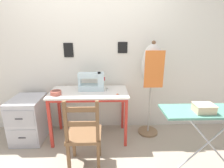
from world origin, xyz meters
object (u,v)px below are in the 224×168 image
at_px(wooden_chair, 84,135).
at_px(ironing_board, 214,113).
at_px(storage_box, 204,108).
at_px(scissors, 119,95).
at_px(fabric_bowl, 56,93).
at_px(thread_spool_near_machine, 107,90).
at_px(dress_form, 152,70).
at_px(filing_cabinet, 29,119).
at_px(sewing_machine, 93,82).

relative_size(wooden_chair, ironing_board, 0.82).
bearing_deg(storage_box, scissors, 143.61).
distance_m(fabric_bowl, thread_spool_near_machine, 0.73).
bearing_deg(ironing_board, dress_form, 120.74).
xyz_separation_m(wooden_chair, filing_cabinet, (-0.92, 0.63, -0.11)).
bearing_deg(sewing_machine, fabric_bowl, -157.96).
distance_m(thread_spool_near_machine, wooden_chair, 0.80).
bearing_deg(filing_cabinet, scissors, -6.54).
distance_m(filing_cabinet, ironing_board, 2.52).
distance_m(filing_cabinet, dress_form, 2.01).
bearing_deg(sewing_machine, storage_box, -35.17).
height_order(fabric_bowl, ironing_board, fabric_bowl).
relative_size(thread_spool_near_machine, wooden_chair, 0.04).
bearing_deg(storage_box, fabric_bowl, 158.96).
relative_size(scissors, storage_box, 0.58).
distance_m(ironing_board, storage_box, 0.18).
height_order(filing_cabinet, dress_form, dress_form).
bearing_deg(storage_box, filing_cabinet, 160.49).
bearing_deg(dress_form, sewing_machine, -179.25).
bearing_deg(filing_cabinet, ironing_board, -17.30).
relative_size(sewing_machine, storage_box, 1.91).
height_order(sewing_machine, ironing_board, sewing_machine).
height_order(thread_spool_near_machine, dress_form, dress_form).
bearing_deg(fabric_bowl, ironing_board, -18.17).
relative_size(filing_cabinet, ironing_board, 0.59).
relative_size(fabric_bowl, filing_cabinet, 0.23).
bearing_deg(thread_spool_near_machine, filing_cabinet, -178.54).
xyz_separation_m(fabric_bowl, wooden_chair, (0.44, -0.51, -0.36)).
distance_m(sewing_machine, wooden_chair, 0.85).
xyz_separation_m(scissors, ironing_board, (1.01, -0.58, -0.01)).
relative_size(sewing_machine, dress_form, 0.27).
bearing_deg(scissors, dress_form, 26.17).
relative_size(fabric_bowl, storage_box, 0.73).
xyz_separation_m(filing_cabinet, ironing_board, (2.37, -0.74, 0.42)).
bearing_deg(wooden_chair, fabric_bowl, 130.41).
distance_m(scissors, wooden_chair, 0.73).
xyz_separation_m(fabric_bowl, storage_box, (1.73, -0.67, 0.05)).
bearing_deg(scissors, wooden_chair, -132.70).
height_order(thread_spool_near_machine, ironing_board, thread_spool_near_machine).
bearing_deg(dress_form, storage_box, -68.71).
height_order(sewing_machine, wooden_chair, sewing_machine).
distance_m(sewing_machine, ironing_board, 1.62).
relative_size(fabric_bowl, dress_form, 0.10).
distance_m(thread_spool_near_machine, dress_form, 0.73).
relative_size(dress_form, ironing_board, 1.31).
distance_m(fabric_bowl, filing_cabinet, 0.68).
xyz_separation_m(thread_spool_near_machine, dress_form, (0.68, 0.06, 0.28)).
relative_size(thread_spool_near_machine, ironing_board, 0.03).
relative_size(fabric_bowl, wooden_chair, 0.16).
distance_m(dress_form, ironing_board, 1.02).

